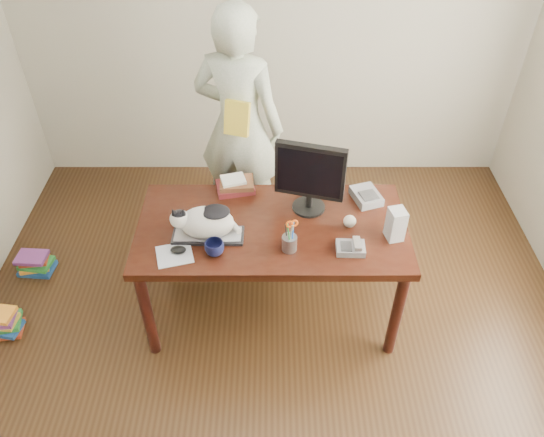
{
  "coord_description": "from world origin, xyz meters",
  "views": [
    {
      "loc": [
        -0.0,
        -1.74,
        2.84
      ],
      "look_at": [
        0.0,
        0.55,
        0.85
      ],
      "focal_mm": 35.0,
      "sensor_mm": 36.0,
      "label": 1
    }
  ],
  "objects_px": {
    "calculator": "(366,196)",
    "desk": "(272,235)",
    "keyboard": "(208,235)",
    "phone": "(351,248)",
    "mouse": "(178,250)",
    "book_pile_a": "(1,323)",
    "pen_cup": "(290,241)",
    "cat": "(204,221)",
    "baseball": "(350,221)",
    "book_stack": "(236,185)",
    "book_pile_b": "(35,263)",
    "monitor": "(310,175)",
    "coffee_mug": "(214,248)",
    "speaker": "(396,224)",
    "person": "(239,127)"
  },
  "relations": [
    {
      "from": "cat",
      "to": "coffee_mug",
      "type": "height_order",
      "value": "cat"
    },
    {
      "from": "book_pile_a",
      "to": "book_pile_b",
      "type": "xyz_separation_m",
      "value": [
        0.03,
        0.55,
        -0.02
      ]
    },
    {
      "from": "book_stack",
      "to": "phone",
      "type": "bearing_deg",
      "value": -48.62
    },
    {
      "from": "cat",
      "to": "pen_cup",
      "type": "relative_size",
      "value": 1.86
    },
    {
      "from": "person",
      "to": "phone",
      "type": "bearing_deg",
      "value": 139.09
    },
    {
      "from": "pen_cup",
      "to": "book_pile_a",
      "type": "relative_size",
      "value": 0.8
    },
    {
      "from": "monitor",
      "to": "pen_cup",
      "type": "xyz_separation_m",
      "value": [
        -0.12,
        -0.35,
        -0.2
      ]
    },
    {
      "from": "book_stack",
      "to": "book_pile_b",
      "type": "xyz_separation_m",
      "value": [
        -1.49,
        0.0,
        -0.72
      ]
    },
    {
      "from": "cat",
      "to": "book_pile_a",
      "type": "bearing_deg",
      "value": -174.82
    },
    {
      "from": "coffee_mug",
      "to": "book_pile_b",
      "type": "distance_m",
      "value": 1.68
    },
    {
      "from": "coffee_mug",
      "to": "calculator",
      "type": "height_order",
      "value": "coffee_mug"
    },
    {
      "from": "coffee_mug",
      "to": "calculator",
      "type": "bearing_deg",
      "value": 27.81
    },
    {
      "from": "cat",
      "to": "pen_cup",
      "type": "xyz_separation_m",
      "value": [
        0.48,
        -0.1,
        -0.06
      ]
    },
    {
      "from": "keyboard",
      "to": "phone",
      "type": "distance_m",
      "value": 0.82
    },
    {
      "from": "phone",
      "to": "book_pile_a",
      "type": "bearing_deg",
      "value": -178.07
    },
    {
      "from": "desk",
      "to": "cat",
      "type": "bearing_deg",
      "value": -155.29
    },
    {
      "from": "phone",
      "to": "speaker",
      "type": "height_order",
      "value": "speaker"
    },
    {
      "from": "phone",
      "to": "calculator",
      "type": "distance_m",
      "value": 0.48
    },
    {
      "from": "calculator",
      "to": "desk",
      "type": "bearing_deg",
      "value": 177.95
    },
    {
      "from": "speaker",
      "to": "book_pile_a",
      "type": "height_order",
      "value": "speaker"
    },
    {
      "from": "keyboard",
      "to": "speaker",
      "type": "xyz_separation_m",
      "value": [
        1.07,
        -0.0,
        0.09
      ]
    },
    {
      "from": "keyboard",
      "to": "baseball",
      "type": "relative_size",
      "value": 5.49
    },
    {
      "from": "desk",
      "to": "monitor",
      "type": "distance_m",
      "value": 0.47
    },
    {
      "from": "keyboard",
      "to": "pen_cup",
      "type": "bearing_deg",
      "value": -11.57
    },
    {
      "from": "keyboard",
      "to": "calculator",
      "type": "height_order",
      "value": "calculator"
    },
    {
      "from": "book_stack",
      "to": "pen_cup",
      "type": "bearing_deg",
      "value": -67.91
    },
    {
      "from": "pen_cup",
      "to": "book_pile_b",
      "type": "xyz_separation_m",
      "value": [
        -1.82,
        0.55,
        -0.74
      ]
    },
    {
      "from": "calculator",
      "to": "book_pile_a",
      "type": "relative_size",
      "value": 0.87
    },
    {
      "from": "book_pile_a",
      "to": "calculator",
      "type": "bearing_deg",
      "value": 10.77
    },
    {
      "from": "mouse",
      "to": "book_pile_b",
      "type": "distance_m",
      "value": 1.5
    },
    {
      "from": "monitor",
      "to": "book_pile_b",
      "type": "bearing_deg",
      "value": -170.85
    },
    {
      "from": "baseball",
      "to": "person",
      "type": "bearing_deg",
      "value": 127.38
    },
    {
      "from": "phone",
      "to": "baseball",
      "type": "height_order",
      "value": "baseball"
    },
    {
      "from": "desk",
      "to": "baseball",
      "type": "height_order",
      "value": "baseball"
    },
    {
      "from": "baseball",
      "to": "person",
      "type": "distance_m",
      "value": 1.14
    },
    {
      "from": "keyboard",
      "to": "pen_cup",
      "type": "relative_size",
      "value": 1.91
    },
    {
      "from": "mouse",
      "to": "book_pile_a",
      "type": "bearing_deg",
      "value": 163.8
    },
    {
      "from": "monitor",
      "to": "calculator",
      "type": "relative_size",
      "value": 1.98
    },
    {
      "from": "pen_cup",
      "to": "book_pile_b",
      "type": "bearing_deg",
      "value": 163.2
    },
    {
      "from": "keyboard",
      "to": "pen_cup",
      "type": "distance_m",
      "value": 0.48
    },
    {
      "from": "speaker",
      "to": "person",
      "type": "bearing_deg",
      "value": 120.19
    },
    {
      "from": "book_pile_b",
      "to": "calculator",
      "type": "bearing_deg",
      "value": -2.61
    },
    {
      "from": "coffee_mug",
      "to": "phone",
      "type": "relative_size",
      "value": 0.66
    },
    {
      "from": "book_pile_a",
      "to": "coffee_mug",
      "type": "bearing_deg",
      "value": -1.34
    },
    {
      "from": "cat",
      "to": "baseball",
      "type": "relative_size",
      "value": 5.33
    },
    {
      "from": "phone",
      "to": "speaker",
      "type": "relative_size",
      "value": 0.82
    },
    {
      "from": "calculator",
      "to": "book_pile_a",
      "type": "height_order",
      "value": "calculator"
    },
    {
      "from": "desk",
      "to": "pen_cup",
      "type": "xyz_separation_m",
      "value": [
        0.1,
        -0.28,
        0.21
      ]
    },
    {
      "from": "cat",
      "to": "calculator",
      "type": "xyz_separation_m",
      "value": [
        0.97,
        0.34,
        -0.09
      ]
    },
    {
      "from": "keyboard",
      "to": "book_pile_b",
      "type": "bearing_deg",
      "value": 162.63
    }
  ]
}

